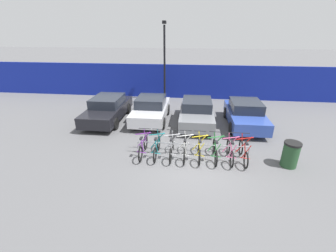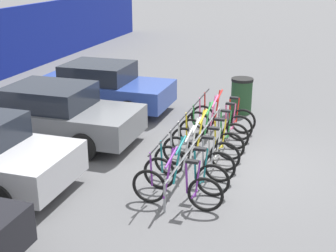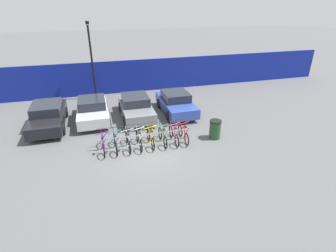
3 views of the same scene
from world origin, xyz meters
The scene contains 17 objects.
ground_plane centered at (0.00, 0.00, 0.00)m, with size 120.00×120.00×0.00m, color #59595B.
hoarding_wall centered at (0.00, 9.50, 1.28)m, with size 36.00×0.16×2.55m, color navy.
bike_rack centered at (-0.11, 0.68, 0.50)m, with size 4.70×0.04×0.57m.
bicycle_purple centered at (-2.19, 0.53, 0.38)m, with size 0.68×1.71×1.05m.
bicycle_teal centered at (-1.60, 0.53, 0.38)m, with size 0.68×1.71×1.05m.
bicycle_silver centered at (-0.97, 0.53, 0.38)m, with size 0.68×1.71×1.05m.
bicycle_white centered at (-0.42, 0.53, 0.38)m, with size 0.68×1.71×1.05m.
bicycle_yellow centered at (0.18, 0.53, 0.38)m, with size 0.68×1.71×1.05m.
bicycle_green centered at (0.83, 0.53, 0.38)m, with size 0.68×1.71×1.05m.
bicycle_pink centered at (1.43, 0.53, 0.38)m, with size 0.68×1.71×1.05m.
bicycle_red centered at (1.96, 0.53, 0.38)m, with size 0.68×1.71×1.05m.
car_black centered at (-5.11, 4.34, 0.69)m, with size 1.91×4.41×1.40m.
car_silver centered at (-2.57, 4.52, 0.69)m, with size 1.91×3.93×1.40m.
car_grey centered at (0.08, 4.33, 0.69)m, with size 1.91×4.15×1.40m.
car_blue centered at (2.73, 4.31, 0.69)m, with size 1.91×4.05×1.40m.
lamp_post centered at (-2.25, 8.50, 3.10)m, with size 0.24×0.44×5.51m.
trash_bin centered at (3.69, 0.32, 0.52)m, with size 0.63×0.63×1.03m.
Camera 1 is at (-0.21, -7.71, 4.98)m, focal length 24.00 mm.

